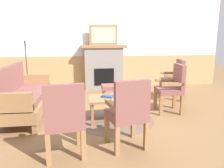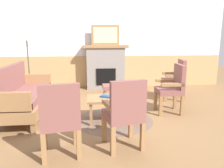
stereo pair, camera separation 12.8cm
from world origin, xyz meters
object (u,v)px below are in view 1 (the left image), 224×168
Objects in this scene: coffee_table at (115,100)px; armchair_front_center at (64,117)px; footstool at (110,88)px; armchair_near_fireplace at (172,86)px; armchair_front_left at (128,111)px; armchair_by_window_left at (174,78)px; couch at (24,97)px; floor_lamp_by_couch at (25,39)px; fireplace at (104,67)px; book_on_table at (107,96)px; framed_picture at (103,35)px.

armchair_front_center is (-0.80, -1.19, 0.15)m from coffee_table.
armchair_near_fireplace is at bearing -43.17° from footstool.
armchair_by_window_left is at bearing 55.15° from armchair_front_left.
armchair_by_window_left reaches higher than footstool.
armchair_front_center is (0.89, -1.61, 0.14)m from couch.
armchair_front_center is (-2.44, -2.43, 0.00)m from armchair_by_window_left.
armchair_front_center is 3.34m from floor_lamp_by_couch.
armchair_near_fireplace is 1.83m from armchair_front_left.
armchair_by_window_left is 0.58× the size of floor_lamp_by_couch.
armchair_near_fireplace is at bearing -114.75° from armchair_by_window_left.
book_on_table is (-0.16, -2.61, -0.20)m from fireplace.
armchair_by_window_left is at bearing 13.95° from couch.
book_on_table is at bearing 61.15° from armchair_front_center.
armchair_near_fireplace and armchair_front_center have the same top height.
book_on_table reaches higher than coffee_table.
fireplace is 2.13m from armchair_by_window_left.
framed_picture reaches higher than floor_lamp_by_couch.
framed_picture reaches higher than couch.
book_on_table is at bearing -145.47° from armchair_by_window_left.
footstool is at bearing 29.45° from couch.
floor_lamp_by_couch is (-2.02, 0.40, 1.17)m from footstool.
armchair_by_window_left is (0.42, 0.90, 0.00)m from armchair_near_fireplace.
footstool is (0.05, -1.22, -1.28)m from framed_picture.
framed_picture is 0.48× the size of floor_lamp_by_couch.
fireplace reaches higher than armchair_by_window_left.
framed_picture is 1.77m from footstool.
armchair_by_window_left is at bearing 44.94° from armchair_front_center.
footstool is 0.41× the size of armchair_front_center.
framed_picture is at bearing 77.77° from armchair_front_center.
floor_lamp_by_couch reaches higher than armchair_front_center.
floor_lamp_by_couch is at bearing 124.63° from armchair_front_left.
armchair_by_window_left is (1.77, 1.22, 0.08)m from book_on_table.
armchair_front_center is at bearing -102.23° from fireplace.
couch is 1.77m from floor_lamp_by_couch.
footstool is (0.21, 1.39, -0.17)m from book_on_table.
fireplace reaches higher than couch.
armchair_near_fireplace is 0.58× the size of floor_lamp_by_couch.
armchair_front_center is at bearing -142.90° from armchair_near_fireplace.
armchair_near_fireplace is (1.35, 0.31, 0.08)m from book_on_table.
armchair_near_fireplace reaches higher than coffee_table.
armchair_front_center is at bearing -69.16° from floor_lamp_by_couch.
footstool is 0.41× the size of armchair_near_fireplace.
framed_picture reaches higher than book_on_table.
armchair_by_window_left is 3.44m from armchair_front_center.
couch and armchair_by_window_left have the same top height.
couch is 1.84× the size of armchair_front_left.
armchair_near_fireplace reaches higher than book_on_table.
floor_lamp_by_couch is (-1.81, 1.79, 1.00)m from book_on_table.
floor_lamp_by_couch reaches higher than armchair_near_fireplace.
couch is at bearing 166.03° from coffee_table.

